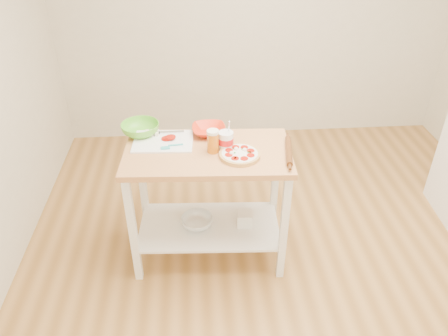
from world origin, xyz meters
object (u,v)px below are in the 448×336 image
pizza (240,154)px  shelf_glass_bowl (197,222)px  prep_island (208,182)px  yogurt_tub (226,140)px  beer_pint (213,141)px  cutting_board (163,141)px  knife (159,133)px  green_bowl (140,129)px  rolling_pin (289,151)px  shelf_bin (244,219)px  orange_bowl (209,130)px  spatula (171,146)px

pizza → shelf_glass_bowl: size_ratio=1.13×
prep_island → shelf_glass_bowl: bearing=177.9°
prep_island → yogurt_tub: 0.34m
beer_pint → pizza: bearing=-23.5°
cutting_board → knife: (-0.03, 0.10, 0.01)m
green_bowl → rolling_pin: 1.03m
rolling_pin → shelf_bin: rolling_pin is taller
pizza → orange_bowl: orange_bowl is taller
orange_bowl → shelf_bin: (0.24, -0.24, -0.62)m
knife → shelf_glass_bowl: 0.71m
cutting_board → spatula: bearing=-55.7°
shelf_glass_bowl → cutting_board: bearing=146.5°
cutting_board → knife: bearing=109.5°
prep_island → beer_pint: beer_pint is taller
rolling_pin → beer_pint: bearing=172.8°
green_bowl → shelf_glass_bowl: 0.78m
green_bowl → knife: bearing=-7.8°
green_bowl → pizza: bearing=-27.8°
green_bowl → shelf_bin: (0.71, -0.27, -0.63)m
spatula → yogurt_tub: size_ratio=0.69×
prep_island → beer_pint: size_ratio=7.22×
cutting_board → prep_island: bearing=-22.2°
pizza → shelf_glass_bowl: 0.69m
prep_island → shelf_glass_bowl: (-0.09, 0.00, -0.35)m
knife → shelf_bin: (0.58, -0.25, -0.60)m
pizza → cutting_board: pizza is taller
pizza → prep_island: bearing=156.6°
spatula → orange_bowl: bearing=28.7°
cutting_board → beer_pint: bearing=-22.0°
shelf_bin → orange_bowl: bearing=135.3°
pizza → knife: size_ratio=0.98×
beer_pint → rolling_pin: 0.50m
yogurt_tub → shelf_glass_bowl: 0.70m
orange_bowl → beer_pint: size_ratio=1.49×
orange_bowl → rolling_pin: bearing=-31.1°
spatula → rolling_pin: size_ratio=0.44×
green_bowl → shelf_bin: 0.99m
prep_island → green_bowl: (-0.45, 0.26, 0.30)m
cutting_board → orange_bowl: orange_bowl is taller
cutting_board → spatula: cutting_board is taller
shelf_glass_bowl → shelf_bin: size_ratio=2.20×
prep_island → yogurt_tub: yogurt_tub is taller
yogurt_tub → spatula: bearing=175.7°
spatula → prep_island: bearing=-17.1°
knife → shelf_bin: size_ratio=2.54×
beer_pint → shelf_glass_bowl: beer_pint is taller
knife → rolling_pin: rolling_pin is taller
prep_island → beer_pint: 0.34m
beer_pint → shelf_glass_bowl: (-0.12, 0.02, -0.68)m
shelf_glass_bowl → beer_pint: bearing=-8.5°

